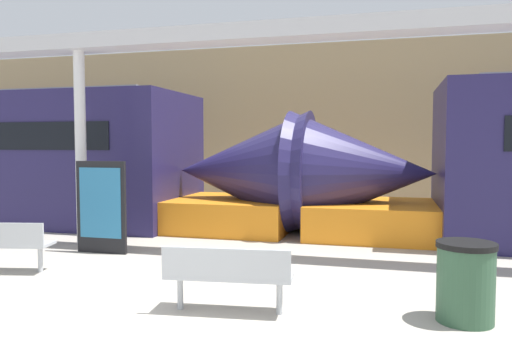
{
  "coord_description": "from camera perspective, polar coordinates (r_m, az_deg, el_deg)",
  "views": [
    {
      "loc": [
        2.3,
        -4.57,
        1.91
      ],
      "look_at": [
        0.18,
        3.34,
        1.4
      ],
      "focal_mm": 35.0,
      "sensor_mm": 36.0,
      "label": 1
    }
  ],
  "objects": [
    {
      "name": "bench_near",
      "position": [
        5.72,
        -3.26,
        -11.04
      ],
      "size": [
        1.49,
        0.59,
        0.77
      ],
      "rotation": [
        0.0,
        0.0,
        0.11
      ],
      "color": "#ADB2B7",
      "rests_on": "ground_plane"
    },
    {
      "name": "poster_board",
      "position": [
        9.16,
        -17.27,
        -3.43
      ],
      "size": [
        0.94,
        0.07,
        1.62
      ],
      "color": "black",
      "rests_on": "ground_plane"
    },
    {
      "name": "ground_plane",
      "position": [
        5.46,
        -11.47,
        -17.0
      ],
      "size": [
        60.0,
        60.0,
        0.0
      ],
      "primitive_type": "plane",
      "color": "#A8A093"
    },
    {
      "name": "trash_bin",
      "position": [
        5.92,
        22.82,
        -11.14
      ],
      "size": [
        0.63,
        0.63,
        0.87
      ],
      "color": "#2D5138",
      "rests_on": "ground_plane"
    },
    {
      "name": "station_wall",
      "position": [
        15.63,
        6.59,
        5.71
      ],
      "size": [
        56.0,
        0.2,
        5.0
      ],
      "primitive_type": "cube",
      "color": "tan",
      "rests_on": "ground_plane"
    },
    {
      "name": "canopy_beam",
      "position": [
        10.25,
        -19.63,
        14.0
      ],
      "size": [
        28.0,
        0.6,
        0.28
      ],
      "primitive_type": "cube",
      "color": "#B7B7BC",
      "rests_on": "support_column_near"
    },
    {
      "name": "support_column_near",
      "position": [
        10.07,
        -19.4,
        2.91
      ],
      "size": [
        0.21,
        0.21,
        3.66
      ],
      "primitive_type": "cylinder",
      "color": "silver",
      "rests_on": "ground_plane"
    }
  ]
}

